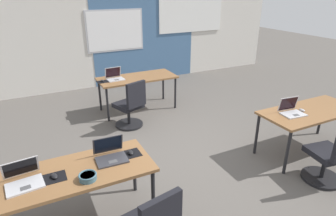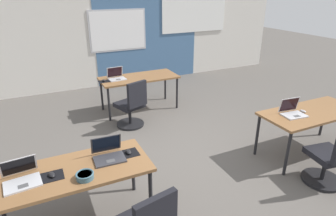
{
  "view_description": "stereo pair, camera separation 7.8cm",
  "coord_description": "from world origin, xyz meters",
  "px_view_note": "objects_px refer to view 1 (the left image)",
  "views": [
    {
      "loc": [
        -1.98,
        -3.22,
        2.46
      ],
      "look_at": [
        -0.22,
        0.33,
        0.77
      ],
      "focal_mm": 30.77,
      "sensor_mm": 36.0,
      "label": 1
    },
    {
      "loc": [
        -1.91,
        -3.25,
        2.46
      ],
      "look_at": [
        -0.22,
        0.33,
        0.77
      ],
      "focal_mm": 30.77,
      "sensor_mm": 36.0,
      "label": 2
    }
  ],
  "objects_px": {
    "mouse_far_left": "(102,81)",
    "mouse_near_left_inner": "(131,152)",
    "desk_near_left": "(75,176)",
    "laptop_near_left_end": "(23,179)",
    "snack_bowl": "(88,176)",
    "desk_near_right": "(310,114)",
    "laptop_near_right_inner": "(292,110)",
    "mouse_near_left_end": "(54,176)",
    "chair_near_right_inner": "(331,159)",
    "laptop_near_left_inner": "(110,154)",
    "laptop_far_left": "(115,77)",
    "desk_far_center": "(137,80)",
    "chair_far_left": "(131,108)",
    "mouse_near_right_inner": "(302,110)"
  },
  "relations": [
    {
      "from": "mouse_far_left",
      "to": "mouse_near_left_inner",
      "type": "xyz_separation_m",
      "value": [
        -0.39,
        -2.75,
        0.0
      ]
    },
    {
      "from": "desk_near_left",
      "to": "laptop_near_left_end",
      "type": "xyz_separation_m",
      "value": [
        -0.46,
        0.01,
        0.11
      ]
    },
    {
      "from": "laptop_near_left_end",
      "to": "snack_bowl",
      "type": "distance_m",
      "value": 0.6
    },
    {
      "from": "desk_near_right",
      "to": "laptop_near_left_end",
      "type": "xyz_separation_m",
      "value": [
        -3.96,
        0.01,
        0.11
      ]
    },
    {
      "from": "mouse_far_left",
      "to": "laptop_near_right_inner",
      "type": "height_order",
      "value": "laptop_near_right_inner"
    },
    {
      "from": "mouse_near_left_end",
      "to": "desk_near_right",
      "type": "bearing_deg",
      "value": 0.44
    },
    {
      "from": "desk_near_right",
      "to": "desk_near_left",
      "type": "bearing_deg",
      "value": 180.0
    },
    {
      "from": "chair_near_right_inner",
      "to": "mouse_near_left_end",
      "type": "bearing_deg",
      "value": -2.96
    },
    {
      "from": "chair_near_right_inner",
      "to": "laptop_near_left_inner",
      "type": "xyz_separation_m",
      "value": [
        -2.7,
        0.77,
        0.39
      ]
    },
    {
      "from": "laptop_near_left_inner",
      "to": "mouse_near_left_inner",
      "type": "height_order",
      "value": "laptop_near_left_inner"
    },
    {
      "from": "mouse_near_left_inner",
      "to": "desk_near_left",
      "type": "bearing_deg",
      "value": -175.27
    },
    {
      "from": "laptop_near_right_inner",
      "to": "mouse_near_left_end",
      "type": "height_order",
      "value": "laptop_near_right_inner"
    },
    {
      "from": "laptop_far_left",
      "to": "laptop_near_left_inner",
      "type": "distance_m",
      "value": 2.92
    },
    {
      "from": "desk_far_center",
      "to": "chair_near_right_inner",
      "type": "bearing_deg",
      "value": -68.83
    },
    {
      "from": "mouse_far_left",
      "to": "snack_bowl",
      "type": "height_order",
      "value": "snack_bowl"
    },
    {
      "from": "laptop_near_right_inner",
      "to": "snack_bowl",
      "type": "height_order",
      "value": "laptop_near_right_inner"
    },
    {
      "from": "laptop_near_left_inner",
      "to": "desk_near_right",
      "type": "bearing_deg",
      "value": 1.15
    },
    {
      "from": "mouse_near_left_inner",
      "to": "snack_bowl",
      "type": "bearing_deg",
      "value": -154.29
    },
    {
      "from": "chair_far_left",
      "to": "laptop_far_left",
      "type": "bearing_deg",
      "value": -106.23
    },
    {
      "from": "desk_far_center",
      "to": "laptop_near_left_inner",
      "type": "height_order",
      "value": "laptop_near_left_inner"
    },
    {
      "from": "chair_near_right_inner",
      "to": "mouse_near_left_inner",
      "type": "height_order",
      "value": "chair_near_right_inner"
    },
    {
      "from": "desk_near_right",
      "to": "desk_far_center",
      "type": "distance_m",
      "value": 3.3
    },
    {
      "from": "desk_near_right",
      "to": "laptop_near_left_inner",
      "type": "relative_size",
      "value": 4.68
    },
    {
      "from": "mouse_near_right_inner",
      "to": "snack_bowl",
      "type": "height_order",
      "value": "snack_bowl"
    },
    {
      "from": "desk_near_left",
      "to": "snack_bowl",
      "type": "xyz_separation_m",
      "value": [
        0.1,
        -0.2,
        0.1
      ]
    },
    {
      "from": "chair_near_right_inner",
      "to": "snack_bowl",
      "type": "height_order",
      "value": "chair_near_right_inner"
    },
    {
      "from": "desk_near_right",
      "to": "mouse_near_left_inner",
      "type": "height_order",
      "value": "mouse_near_left_inner"
    },
    {
      "from": "mouse_near_right_inner",
      "to": "mouse_near_left_end",
      "type": "xyz_separation_m",
      "value": [
        -3.54,
        -0.07,
        0.0
      ]
    },
    {
      "from": "mouse_far_left",
      "to": "mouse_near_right_inner",
      "type": "xyz_separation_m",
      "value": [
        2.32,
        -2.76,
        -0.0
      ]
    },
    {
      "from": "desk_near_right",
      "to": "mouse_near_right_inner",
      "type": "distance_m",
      "value": 0.18
    },
    {
      "from": "desk_near_right",
      "to": "mouse_near_left_inner",
      "type": "bearing_deg",
      "value": 178.97
    },
    {
      "from": "mouse_far_left",
      "to": "mouse_near_right_inner",
      "type": "distance_m",
      "value": 3.61
    },
    {
      "from": "desk_far_center",
      "to": "mouse_near_left_inner",
      "type": "bearing_deg",
      "value": -112.26
    },
    {
      "from": "desk_near_left",
      "to": "chair_far_left",
      "type": "distance_m",
      "value": 2.47
    },
    {
      "from": "desk_far_center",
      "to": "mouse_near_left_end",
      "type": "distance_m",
      "value": 3.43
    },
    {
      "from": "desk_near_left",
      "to": "laptop_near_left_end",
      "type": "bearing_deg",
      "value": 178.8
    },
    {
      "from": "laptop_far_left",
      "to": "laptop_near_left_end",
      "type": "bearing_deg",
      "value": -125.02
    },
    {
      "from": "desk_near_left",
      "to": "laptop_far_left",
      "type": "bearing_deg",
      "value": 65.65
    },
    {
      "from": "laptop_near_right_inner",
      "to": "chair_near_right_inner",
      "type": "distance_m",
      "value": 0.84
    },
    {
      "from": "desk_far_center",
      "to": "mouse_near_left_inner",
      "type": "distance_m",
      "value": 2.97
    },
    {
      "from": "desk_far_center",
      "to": "laptop_near_right_inner",
      "type": "distance_m",
      "value": 3.08
    },
    {
      "from": "desk_far_center",
      "to": "laptop_far_left",
      "type": "xyz_separation_m",
      "value": [
        -0.46,
        0.05,
        0.11
      ]
    },
    {
      "from": "desk_far_center",
      "to": "laptop_near_left_end",
      "type": "distance_m",
      "value": 3.56
    },
    {
      "from": "desk_near_right",
      "to": "laptop_far_left",
      "type": "distance_m",
      "value": 3.61
    },
    {
      "from": "mouse_far_left",
      "to": "laptop_near_left_end",
      "type": "bearing_deg",
      "value": -117.99
    },
    {
      "from": "snack_bowl",
      "to": "laptop_far_left",
      "type": "bearing_deg",
      "value": 68.66
    },
    {
      "from": "mouse_far_left",
      "to": "chair_far_left",
      "type": "xyz_separation_m",
      "value": [
        0.31,
        -0.73,
        -0.36
      ]
    },
    {
      "from": "laptop_far_left",
      "to": "mouse_near_left_end",
      "type": "height_order",
      "value": "laptop_far_left"
    },
    {
      "from": "mouse_near_left_end",
      "to": "laptop_near_left_inner",
      "type": "height_order",
      "value": "laptop_near_left_inner"
    },
    {
      "from": "desk_far_center",
      "to": "mouse_near_right_inner",
      "type": "bearing_deg",
      "value": -60.03
    }
  ]
}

